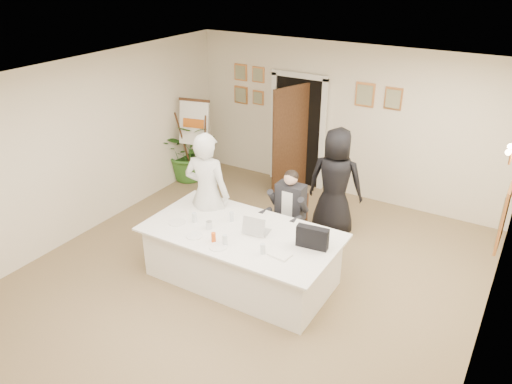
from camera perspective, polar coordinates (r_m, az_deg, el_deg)
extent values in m
plane|color=#7B6346|center=(7.08, -1.68, -10.50)|extent=(7.00, 7.00, 0.00)
cube|color=white|center=(5.87, -2.03, 12.09)|extent=(6.00, 7.00, 0.02)
cube|color=white|center=(9.28, 10.02, 7.92)|extent=(6.00, 0.10, 2.80)
cube|color=white|center=(8.24, -19.74, 4.47)|extent=(0.10, 7.00, 2.80)
cube|color=white|center=(5.54, 25.54, -7.30)|extent=(0.10, 7.00, 2.80)
cube|color=black|center=(9.70, 4.83, 6.83)|extent=(0.92, 0.06, 2.10)
cube|color=white|center=(9.90, 2.04, 7.31)|extent=(0.10, 0.06, 2.20)
cube|color=white|center=(9.47, 7.58, 6.22)|extent=(0.10, 0.06, 2.20)
cube|color=black|center=(9.33, 3.94, 5.95)|extent=(0.33, 0.81, 2.02)
cube|color=white|center=(6.98, -1.66, -7.35)|extent=(2.47, 1.23, 0.75)
cube|color=white|center=(6.77, -1.71, -4.62)|extent=(2.65, 1.41, 0.03)
cube|color=white|center=(9.57, -7.22, 7.85)|extent=(0.61, 0.30, 0.82)
imported|color=silver|center=(7.38, -5.58, -0.29)|extent=(0.76, 0.56, 1.92)
imported|color=black|center=(7.98, 9.05, 1.07)|extent=(0.96, 0.72, 1.79)
imported|color=#316521|center=(10.03, -7.57, 4.73)|extent=(1.40, 1.33, 1.23)
cube|color=black|center=(6.39, 6.46, -5.19)|extent=(0.42, 0.16, 0.29)
cube|color=white|center=(6.26, 2.75, -7.17)|extent=(0.29, 0.22, 0.03)
cylinder|color=white|center=(7.05, -9.03, -3.44)|extent=(0.25, 0.25, 0.01)
cylinder|color=white|center=(6.70, -7.05, -4.99)|extent=(0.28, 0.28, 0.01)
cylinder|color=white|center=(6.43, -4.37, -6.25)|extent=(0.26, 0.26, 0.01)
cylinder|color=silver|center=(7.01, -7.04, -2.91)|extent=(0.07, 0.07, 0.14)
cylinder|color=silver|center=(6.45, -3.57, -5.49)|extent=(0.08, 0.08, 0.14)
cylinder|color=silver|center=(6.26, 0.78, -6.51)|extent=(0.08, 0.08, 0.14)
cylinder|color=silver|center=(6.98, -2.81, -2.84)|extent=(0.07, 0.07, 0.14)
cylinder|color=#DF5312|center=(6.53, -4.88, -5.18)|extent=(0.06, 0.06, 0.13)
cylinder|color=silver|center=(6.83, -5.38, -3.78)|extent=(0.10, 0.10, 0.11)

